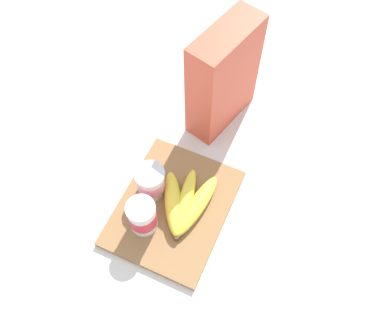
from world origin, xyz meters
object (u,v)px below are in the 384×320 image
at_px(cutting_board, 174,208).
at_px(cereal_box, 223,78).
at_px(banana_bunch, 185,203).
at_px(yogurt_cup_front, 142,216).
at_px(yogurt_cup_back, 151,182).

bearing_deg(cutting_board, cereal_box, 1.07).
xyz_separation_m(cereal_box, banana_bunch, (-0.29, -0.03, -0.11)).
bearing_deg(cereal_box, cutting_board, -163.92).
bearing_deg(yogurt_cup_front, cereal_box, -5.49).
height_order(yogurt_cup_back, banana_bunch, yogurt_cup_back).
relative_size(cutting_board, cereal_box, 1.07).
relative_size(yogurt_cup_front, banana_bunch, 0.51).
distance_m(cutting_board, banana_bunch, 0.04).
bearing_deg(banana_bunch, cutting_board, 113.41).
bearing_deg(cereal_box, yogurt_cup_front, -170.48).
bearing_deg(yogurt_cup_back, yogurt_cup_front, -164.62).
relative_size(cereal_box, yogurt_cup_front, 3.08).
bearing_deg(cereal_box, yogurt_cup_back, -176.73).
xyz_separation_m(yogurt_cup_front, yogurt_cup_back, (0.09, 0.02, -0.01)).
relative_size(cutting_board, yogurt_cup_front, 3.29).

